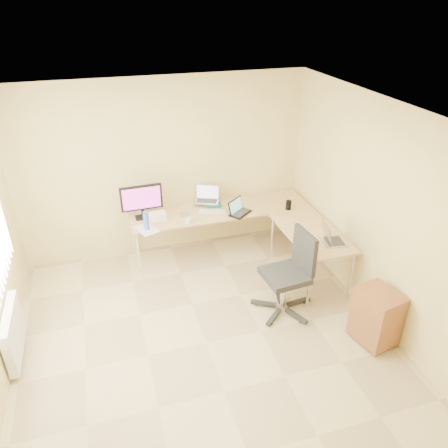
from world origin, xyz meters
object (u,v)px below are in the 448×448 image
object	(u,v)px
desk_fan	(141,204)
office_chair	(284,277)
laptop_black	(240,207)
monitor	(142,202)
keyboard	(212,211)
mug	(188,221)
laptop_return	(335,234)
desk_main	(221,230)
laptop_center	(207,195)
cabinet	(376,316)
water_bottle	(146,221)
desk_return	(309,255)

from	to	relation	value
desk_fan	office_chair	size ratio (longest dim) A/B	0.27
laptop_black	monitor	bearing A→B (deg)	128.95
monitor	desk_fan	distance (m)	0.17
keyboard	mug	bearing A→B (deg)	-130.86
laptop_return	desk_main	bearing A→B (deg)	48.64
laptop_center	office_chair	bearing A→B (deg)	-49.69
monitor	cabinet	world-z (taller)	monitor
desk_main	cabinet	size ratio (longest dim) A/B	4.11
mug	laptop_return	xyz separation A→B (m)	(1.68, -1.04, 0.08)
desk_main	laptop_black	size ratio (longest dim) A/B	7.91
water_bottle	mug	bearing A→B (deg)	0.00
mug	cabinet	distance (m)	2.70
laptop_black	cabinet	size ratio (longest dim) A/B	0.52
desk_return	water_bottle	bearing A→B (deg)	161.51
monitor	water_bottle	distance (m)	0.38
desk_return	laptop_black	distance (m)	1.17
laptop_center	laptop_black	distance (m)	0.58
desk_return	water_bottle	world-z (taller)	water_bottle
keyboard	laptop_return	xyz separation A→B (m)	(1.26, -1.28, 0.11)
desk_main	laptop_center	world-z (taller)	laptop_center
desk_main	laptop_return	distance (m)	1.81
desk_main	desk_return	size ratio (longest dim) A/B	2.04
cabinet	mug	bearing A→B (deg)	117.33
mug	desk_fan	world-z (taller)	desk_fan
desk_return	water_bottle	xyz separation A→B (m)	(-2.10, 0.70, 0.50)
monitor	cabinet	xyz separation A→B (m)	(2.25, -2.43, -0.62)
laptop_center	laptop_return	world-z (taller)	laptop_center
desk_main	keyboard	distance (m)	0.40
desk_main	office_chair	xyz separation A→B (m)	(0.35, -1.55, 0.14)
monitor	laptop_center	size ratio (longest dim) A/B	1.62
desk_main	water_bottle	xyz separation A→B (m)	(-1.13, -0.30, 0.50)
mug	cabinet	bearing A→B (deg)	-50.99
desk_fan	office_chair	distance (m)	2.32
monitor	cabinet	bearing A→B (deg)	-49.26
desk_main	keyboard	bearing A→B (deg)	-157.63
keyboard	cabinet	world-z (taller)	keyboard
desk_main	desk_fan	distance (m)	1.25
cabinet	water_bottle	bearing A→B (deg)	125.71
monitor	keyboard	bearing A→B (deg)	-8.99
keyboard	laptop_return	size ratio (longest dim) A/B	1.09
laptop_black	office_chair	bearing A→B (deg)	-123.77
water_bottle	desk_fan	xyz separation A→B (m)	(0.00, 0.50, 0.01)
laptop_black	office_chair	world-z (taller)	office_chair
laptop_black	desk_fan	bearing A→B (deg)	123.52
desk_main	laptop_center	distance (m)	0.59
laptop_black	office_chair	xyz separation A→B (m)	(0.12, -1.33, -0.34)
desk_main	mug	size ratio (longest dim) A/B	29.03
mug	cabinet	world-z (taller)	mug
desk_fan	laptop_return	world-z (taller)	desk_fan
monitor	laptop_center	world-z (taller)	monitor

